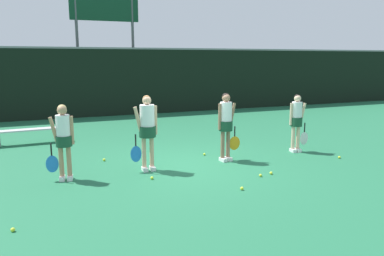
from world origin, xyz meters
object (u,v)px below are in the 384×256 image
player_2 (226,121)px  tennis_ball_0 (54,164)px  player_3 (297,119)px  tennis_ball_8 (339,157)px  bench_courtside (30,131)px  tennis_ball_7 (152,178)px  tennis_ball_2 (298,141)px  tennis_ball_11 (271,173)px  scoreboard (105,13)px  tennis_ball_9 (229,144)px  tennis_ball_10 (204,154)px  tennis_ball_3 (242,188)px  tennis_ball_6 (104,160)px  player_1 (147,126)px  tennis_ball_5 (13,230)px  player_0 (63,136)px  tennis_ball_1 (261,175)px

player_2 → tennis_ball_0: size_ratio=25.78×
player_3 → tennis_ball_8: 1.53m
bench_courtside → tennis_ball_7: size_ratio=32.15×
tennis_ball_2 → tennis_ball_11: tennis_ball_2 is taller
scoreboard → tennis_ball_7: size_ratio=91.22×
tennis_ball_2 → tennis_ball_9: bearing=169.3°
tennis_ball_2 → tennis_ball_9: size_ratio=1.01×
player_2 → player_3: 2.29m
tennis_ball_9 → tennis_ball_10: 1.46m
tennis_ball_2 → tennis_ball_8: 2.08m
tennis_ball_3 → player_2: bearing=71.4°
bench_courtside → tennis_ball_9: (5.62, -2.54, -0.37)m
bench_courtside → tennis_ball_8: bearing=-36.6°
tennis_ball_6 → player_3: bearing=-11.2°
bench_courtside → player_1: 4.93m
tennis_ball_0 → tennis_ball_5: tennis_ball_0 is taller
tennis_ball_5 → tennis_ball_2: bearing=23.5°
bench_courtside → tennis_ball_10: bench_courtside is taller
scoreboard → tennis_ball_10: bearing=-84.8°
player_0 → player_2: 3.95m
player_0 → tennis_ball_9: (4.87, 1.59, -0.93)m
bench_courtside → tennis_ball_9: size_ratio=32.36×
scoreboard → tennis_ball_8: 13.10m
player_2 → player_3: (2.29, 0.11, -0.09)m
tennis_ball_0 → tennis_ball_11: size_ratio=1.02×
tennis_ball_1 → tennis_ball_6: size_ratio=0.93×
tennis_ball_0 → tennis_ball_3: tennis_ball_3 is taller
tennis_ball_7 → tennis_ball_8: size_ratio=0.99×
tennis_ball_3 → tennis_ball_7: tennis_ball_3 is taller
player_3 → tennis_ball_2: 1.60m
player_0 → tennis_ball_7: bearing=-13.1°
scoreboard → player_0: scoreboard is taller
bench_courtside → tennis_ball_2: bearing=-23.7°
player_2 → tennis_ball_6: (-2.93, 1.14, -1.00)m
tennis_ball_11 → tennis_ball_10: bearing=108.3°
player_0 → tennis_ball_5: 2.68m
scoreboard → tennis_ball_9: bearing=-76.9°
player_2 → tennis_ball_6: bearing=152.5°
player_1 → tennis_ball_9: (3.01, 1.59, -1.03)m
tennis_ball_1 → tennis_ball_11: tennis_ball_11 is taller
bench_courtside → tennis_ball_3: bench_courtside is taller
tennis_ball_2 → tennis_ball_6: bearing=179.6°
player_0 → tennis_ball_1: player_0 is taller
tennis_ball_0 → tennis_ball_3: bearing=-43.7°
tennis_ball_9 → bench_courtside: bearing=155.7°
scoreboard → tennis_ball_11: size_ratio=92.40×
player_2 → tennis_ball_5: (-4.88, -2.40, -1.00)m
tennis_ball_3 → tennis_ball_6: same height
player_3 → player_1: bearing=-169.8°
bench_courtside → tennis_ball_6: bearing=-61.8°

